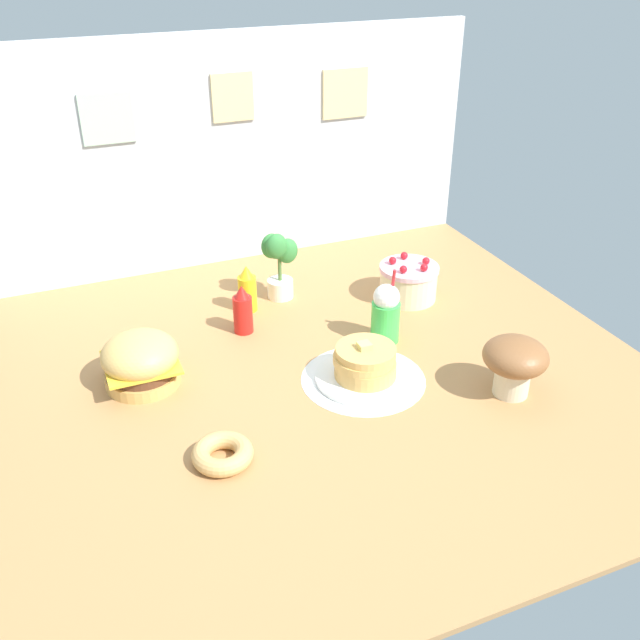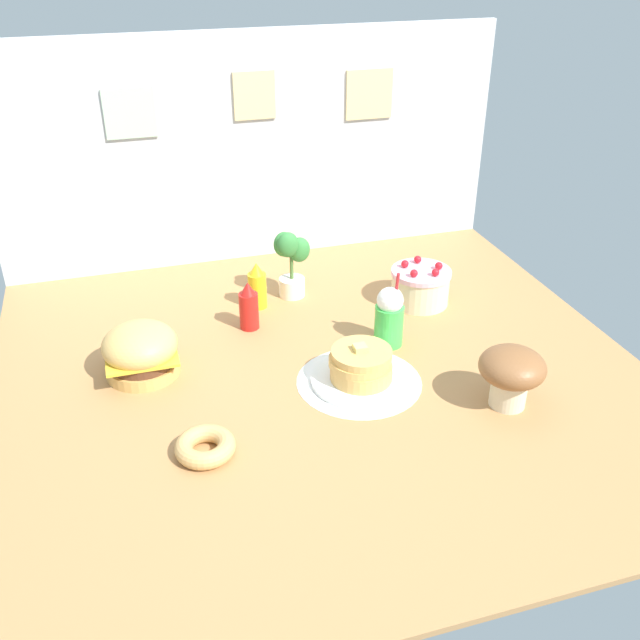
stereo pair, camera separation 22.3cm
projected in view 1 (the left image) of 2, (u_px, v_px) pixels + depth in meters
The scene contains 12 objects.
ground_plane at pixel (326, 376), 2.54m from camera, with size 2.27×2.15×0.02m, color #B27F4C.
back_wall at pixel (232, 151), 3.13m from camera, with size 2.27×0.04×1.01m.
doily_mat at pixel (363, 379), 2.50m from camera, with size 0.44×0.44×0.00m, color white.
burger at pixel (141, 361), 2.44m from camera, with size 0.26×0.26×0.19m.
pancake_stack at pixel (365, 366), 2.47m from camera, with size 0.34×0.34×0.15m.
layer_cake at pixel (408, 282), 2.99m from camera, with size 0.25×0.25×0.18m.
ketchup_bottle at pixel (243, 311), 2.74m from camera, with size 0.08×0.08×0.20m.
mustard_bottle at pixel (247, 290), 2.89m from camera, with size 0.08×0.08×0.20m.
cream_soda_cup at pixel (386, 313), 2.67m from camera, with size 0.11×0.11×0.30m.
donut_pink_glaze at pixel (223, 453), 2.11m from camera, with size 0.19×0.19×0.06m.
potted_plant at pixel (279, 262), 2.96m from camera, with size 0.15×0.11×0.30m.
mushroom_stool at pixel (515, 361), 2.36m from camera, with size 0.22×0.22×0.21m.
Camera 1 is at (-0.83, -1.93, 1.42)m, focal length 39.96 mm.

